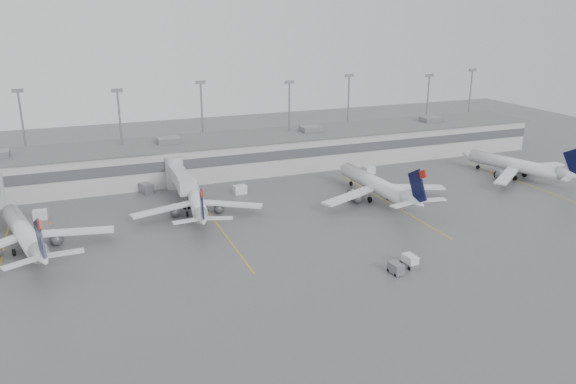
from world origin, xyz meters
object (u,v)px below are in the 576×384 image
object	(u,v)px
jet_mid_left	(197,201)
baggage_tug	(410,262)
jet_far_left	(25,234)
jet_far_right	(519,165)
jet_mid_right	(378,185)

from	to	relation	value
jet_mid_left	baggage_tug	world-z (taller)	jet_mid_left
jet_mid_left	baggage_tug	xyz separation A→B (m)	(24.81, -33.77, -2.04)
jet_far_left	jet_far_right	size ratio (longest dim) A/B	1.01
jet_mid_right	baggage_tug	distance (m)	31.07
jet_far_left	jet_mid_left	size ratio (longest dim) A/B	1.08
jet_far_left	jet_mid_right	xyz separation A→B (m)	(64.93, 1.88, 0.14)
jet_far_right	baggage_tug	xyz separation A→B (m)	(-48.89, -30.80, -2.31)
jet_far_left	jet_mid_left	xyz separation A→B (m)	(28.97, 6.75, -0.26)
jet_mid_right	jet_far_right	xyz separation A→B (m)	(37.74, 1.90, -0.13)
jet_mid_right	jet_far_right	distance (m)	37.79
jet_far_left	baggage_tug	xyz separation A→B (m)	(53.78, -27.02, -2.30)
baggage_tug	jet_mid_left	bearing A→B (deg)	122.73
jet_far_left	jet_mid_right	distance (m)	64.95
jet_mid_right	baggage_tug	size ratio (longest dim) A/B	10.62
jet_mid_left	jet_mid_right	size ratio (longest dim) A/B	0.87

